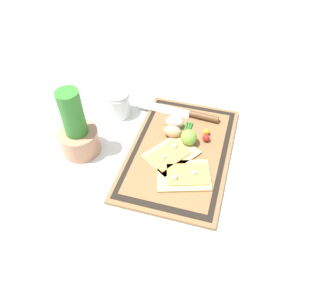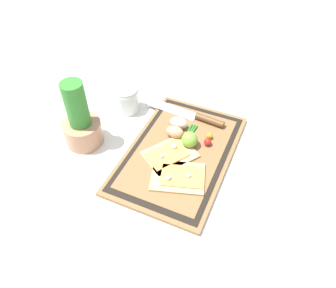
# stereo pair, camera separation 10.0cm
# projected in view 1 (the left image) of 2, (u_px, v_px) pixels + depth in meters

# --- Properties ---
(ground_plane) EXTENTS (6.00, 6.00, 0.00)m
(ground_plane) POSITION_uv_depth(u_px,v_px,m) (180.00, 154.00, 1.02)
(ground_plane) COLOR silver
(cutting_board) EXTENTS (0.47, 0.30, 0.02)m
(cutting_board) POSITION_uv_depth(u_px,v_px,m) (180.00, 152.00, 1.01)
(cutting_board) COLOR brown
(cutting_board) RESTS_ON ground_plane
(pizza_slice_near) EXTENTS (0.15, 0.18, 0.02)m
(pizza_slice_near) POSITION_uv_depth(u_px,v_px,m) (184.00, 175.00, 0.93)
(pizza_slice_near) COLOR tan
(pizza_slice_near) RESTS_ON cutting_board
(pizza_slice_far) EXTENTS (0.18, 0.17, 0.02)m
(pizza_slice_far) POSITION_uv_depth(u_px,v_px,m) (171.00, 154.00, 0.99)
(pizza_slice_far) COLOR tan
(pizza_slice_far) RESTS_ON cutting_board
(knife) EXTENTS (0.06, 0.29, 0.02)m
(knife) POSITION_uv_depth(u_px,v_px,m) (191.00, 114.00, 1.11)
(knife) COLOR silver
(knife) RESTS_ON cutting_board
(egg_brown) EXTENTS (0.04, 0.06, 0.04)m
(egg_brown) POSITION_uv_depth(u_px,v_px,m) (172.00, 131.00, 1.04)
(egg_brown) COLOR tan
(egg_brown) RESTS_ON cutting_board
(egg_pink) EXTENTS (0.04, 0.06, 0.04)m
(egg_pink) POSITION_uv_depth(u_px,v_px,m) (174.00, 122.00, 1.07)
(egg_pink) COLOR beige
(egg_pink) RESTS_ON cutting_board
(lime) EXTENTS (0.05, 0.05, 0.05)m
(lime) POSITION_uv_depth(u_px,v_px,m) (189.00, 137.00, 1.01)
(lime) COLOR #70A838
(lime) RESTS_ON cutting_board
(cherry_tomato_red) EXTENTS (0.02, 0.02, 0.02)m
(cherry_tomato_red) POSITION_uv_depth(u_px,v_px,m) (206.00, 138.00, 1.03)
(cherry_tomato_red) COLOR red
(cherry_tomato_red) RESTS_ON cutting_board
(cherry_tomato_yellow) EXTENTS (0.02, 0.02, 0.02)m
(cherry_tomato_yellow) POSITION_uv_depth(u_px,v_px,m) (206.00, 132.00, 1.05)
(cherry_tomato_yellow) COLOR orange
(cherry_tomato_yellow) RESTS_ON cutting_board
(scallion_bunch) EXTENTS (0.24, 0.03, 0.01)m
(scallion_bunch) POSITION_uv_depth(u_px,v_px,m) (179.00, 148.00, 1.01)
(scallion_bunch) COLOR #2D7528
(scallion_bunch) RESTS_ON cutting_board
(herb_pot) EXTENTS (0.12, 0.12, 0.22)m
(herb_pot) POSITION_uv_depth(u_px,v_px,m) (77.00, 132.00, 0.97)
(herb_pot) COLOR #AD7A5B
(herb_pot) RESTS_ON ground_plane
(sauce_jar) EXTENTS (0.09, 0.09, 0.09)m
(sauce_jar) POSITION_uv_depth(u_px,v_px,m) (117.00, 105.00, 1.12)
(sauce_jar) COLOR silver
(sauce_jar) RESTS_ON ground_plane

